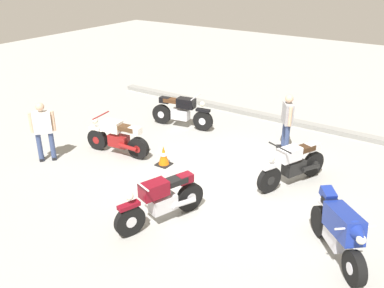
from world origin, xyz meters
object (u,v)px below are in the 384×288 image
(motorcycle_silver_cruiser, at_px, (293,164))
(motorcycle_cream_vintage, at_px, (117,137))
(person_in_white_shirt, at_px, (43,129))
(person_in_gray_shirt, at_px, (287,119))
(motorcycle_maroon_cruiser, at_px, (162,200))
(motorcycle_blue_sportbike, at_px, (340,230))
(traffic_cone, at_px, (164,156))
(motorcycle_black_cruiser, at_px, (182,111))

(motorcycle_silver_cruiser, bearing_deg, motorcycle_cream_vintage, -53.26)
(person_in_white_shirt, relative_size, person_in_gray_shirt, 0.99)
(motorcycle_maroon_cruiser, bearing_deg, motorcycle_silver_cruiser, 170.62)
(motorcycle_blue_sportbike, distance_m, traffic_cone, 4.96)
(motorcycle_maroon_cruiser, distance_m, traffic_cone, 2.56)
(motorcycle_blue_sportbike, height_order, motorcycle_black_cruiser, motorcycle_blue_sportbike)
(person_in_gray_shirt, bearing_deg, motorcycle_blue_sportbike, 88.59)
(motorcycle_silver_cruiser, xyz_separation_m, person_in_white_shirt, (-5.88, -2.47, 0.40))
(motorcycle_maroon_cruiser, relative_size, person_in_white_shirt, 1.24)
(motorcycle_maroon_cruiser, xyz_separation_m, person_in_white_shirt, (-4.27, 0.53, 0.40))
(person_in_white_shirt, height_order, person_in_gray_shirt, person_in_gray_shirt)
(motorcycle_cream_vintage, relative_size, traffic_cone, 3.69)
(person_in_white_shirt, bearing_deg, person_in_gray_shirt, -98.64)
(motorcycle_blue_sportbike, height_order, traffic_cone, motorcycle_blue_sportbike)
(motorcycle_maroon_cruiser, height_order, motorcycle_cream_vintage, motorcycle_maroon_cruiser)
(motorcycle_cream_vintage, bearing_deg, person_in_white_shirt, 38.43)
(motorcycle_blue_sportbike, relative_size, motorcycle_black_cruiser, 0.77)
(motorcycle_black_cruiser, distance_m, motorcycle_silver_cruiser, 4.53)
(traffic_cone, bearing_deg, motorcycle_cream_vintage, -173.54)
(motorcycle_black_cruiser, bearing_deg, person_in_gray_shirt, -6.46)
(person_in_gray_shirt, height_order, traffic_cone, person_in_gray_shirt)
(motorcycle_black_cruiser, distance_m, motorcycle_maroon_cruiser, 5.21)
(motorcycle_silver_cruiser, bearing_deg, motorcycle_blue_sportbike, 61.74)
(motorcycle_silver_cruiser, height_order, person_in_white_shirt, person_in_white_shirt)
(motorcycle_blue_sportbike, bearing_deg, motorcycle_silver_cruiser, 178.31)
(motorcycle_cream_vintage, bearing_deg, person_in_gray_shirt, -151.24)
(motorcycle_blue_sportbike, xyz_separation_m, motorcycle_silver_cruiser, (-1.68, 2.10, -0.07))
(motorcycle_blue_sportbike, height_order, motorcycle_maroon_cruiser, motorcycle_blue_sportbike)
(motorcycle_black_cruiser, xyz_separation_m, traffic_cone, (1.15, -2.44, -0.26))
(person_in_white_shirt, bearing_deg, traffic_cone, -109.18)
(motorcycle_cream_vintage, distance_m, person_in_gray_shirt, 4.66)
(motorcycle_cream_vintage, bearing_deg, motorcycle_silver_cruiser, -174.38)
(motorcycle_black_cruiser, relative_size, traffic_cone, 3.93)
(motorcycle_cream_vintage, bearing_deg, motorcycle_blue_sportbike, 163.06)
(motorcycle_cream_vintage, bearing_deg, motorcycle_black_cruiser, -104.76)
(motorcycle_silver_cruiser, relative_size, motorcycle_cream_vintage, 1.01)
(motorcycle_black_cruiser, xyz_separation_m, motorcycle_silver_cruiser, (4.28, -1.49, 0.00))
(traffic_cone, bearing_deg, motorcycle_blue_sportbike, -13.45)
(person_in_gray_shirt, relative_size, traffic_cone, 3.08)
(motorcycle_maroon_cruiser, height_order, person_in_gray_shirt, person_in_gray_shirt)
(motorcycle_black_cruiser, height_order, person_in_white_shirt, person_in_white_shirt)
(motorcycle_blue_sportbike, distance_m, person_in_gray_shirt, 4.56)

